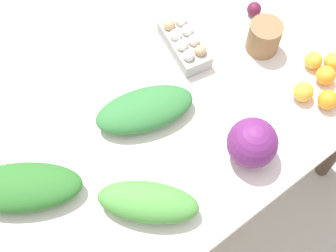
{
  "coord_description": "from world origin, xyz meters",
  "views": [
    {
      "loc": [
        0.46,
        0.6,
        2.14
      ],
      "look_at": [
        0.0,
        0.0,
        0.72
      ],
      "focal_mm": 50.0,
      "sensor_mm": 36.0,
      "label": 1
    }
  ],
  "objects_px": {
    "orange_4": "(313,60)",
    "paper_bag": "(264,37)",
    "egg_carton": "(184,43)",
    "cabbage_purple": "(252,143)",
    "orange_5": "(303,92)",
    "greens_bunch_beet_tops": "(145,109)",
    "orange_6": "(328,100)",
    "greens_bunch_dandelion": "(21,187)",
    "orange_1": "(333,61)",
    "orange_0": "(326,75)",
    "beet_root": "(254,9)",
    "greens_bunch_kale": "(148,202)"
  },
  "relations": [
    {
      "from": "orange_4",
      "to": "paper_bag",
      "type": "bearing_deg",
      "value": -62.75
    },
    {
      "from": "paper_bag",
      "to": "orange_6",
      "type": "relative_size",
      "value": 1.73
    },
    {
      "from": "beet_root",
      "to": "orange_4",
      "type": "relative_size",
      "value": 0.86
    },
    {
      "from": "cabbage_purple",
      "to": "greens_bunch_beet_tops",
      "type": "bearing_deg",
      "value": -60.07
    },
    {
      "from": "greens_bunch_beet_tops",
      "to": "orange_4",
      "type": "bearing_deg",
      "value": 161.99
    },
    {
      "from": "cabbage_purple",
      "to": "orange_4",
      "type": "height_order",
      "value": "cabbage_purple"
    },
    {
      "from": "orange_1",
      "to": "paper_bag",
      "type": "bearing_deg",
      "value": -57.08
    },
    {
      "from": "greens_bunch_kale",
      "to": "orange_5",
      "type": "bearing_deg",
      "value": 179.92
    },
    {
      "from": "orange_4",
      "to": "beet_root",
      "type": "bearing_deg",
      "value": -89.49
    },
    {
      "from": "beet_root",
      "to": "orange_5",
      "type": "relative_size",
      "value": 0.79
    },
    {
      "from": "orange_0",
      "to": "orange_6",
      "type": "bearing_deg",
      "value": 47.59
    },
    {
      "from": "cabbage_purple",
      "to": "orange_0",
      "type": "bearing_deg",
      "value": -172.65
    },
    {
      "from": "cabbage_purple",
      "to": "orange_1",
      "type": "height_order",
      "value": "cabbage_purple"
    },
    {
      "from": "paper_bag",
      "to": "orange_6",
      "type": "distance_m",
      "value": 0.33
    },
    {
      "from": "egg_carton",
      "to": "orange_6",
      "type": "bearing_deg",
      "value": -142.38
    },
    {
      "from": "greens_bunch_kale",
      "to": "greens_bunch_dandelion",
      "type": "xyz_separation_m",
      "value": [
        0.29,
        -0.28,
        -0.0
      ]
    },
    {
      "from": "orange_1",
      "to": "orange_4",
      "type": "height_order",
      "value": "same"
    },
    {
      "from": "greens_bunch_kale",
      "to": "orange_6",
      "type": "relative_size",
      "value": 4.48
    },
    {
      "from": "orange_0",
      "to": "egg_carton",
      "type": "bearing_deg",
      "value": -53.03
    },
    {
      "from": "greens_bunch_beet_tops",
      "to": "orange_1",
      "type": "distance_m",
      "value": 0.72
    },
    {
      "from": "orange_5",
      "to": "paper_bag",
      "type": "bearing_deg",
      "value": -98.84
    },
    {
      "from": "orange_0",
      "to": "orange_1",
      "type": "height_order",
      "value": "orange_0"
    },
    {
      "from": "cabbage_purple",
      "to": "beet_root",
      "type": "height_order",
      "value": "cabbage_purple"
    },
    {
      "from": "egg_carton",
      "to": "paper_bag",
      "type": "xyz_separation_m",
      "value": [
        -0.24,
        0.17,
        0.02
      ]
    },
    {
      "from": "orange_1",
      "to": "orange_4",
      "type": "xyz_separation_m",
      "value": [
        0.05,
        -0.05,
        -0.0
      ]
    },
    {
      "from": "paper_bag",
      "to": "greens_bunch_kale",
      "type": "relative_size",
      "value": 0.39
    },
    {
      "from": "paper_bag",
      "to": "greens_bunch_dandelion",
      "type": "xyz_separation_m",
      "value": [
        1.01,
        -0.03,
        -0.01
      ]
    },
    {
      "from": "egg_carton",
      "to": "orange_5",
      "type": "relative_size",
      "value": 3.66
    },
    {
      "from": "greens_bunch_beet_tops",
      "to": "orange_6",
      "type": "bearing_deg",
      "value": 146.59
    },
    {
      "from": "greens_bunch_kale",
      "to": "greens_bunch_beet_tops",
      "type": "bearing_deg",
      "value": -124.34
    },
    {
      "from": "orange_4",
      "to": "orange_6",
      "type": "height_order",
      "value": "orange_6"
    },
    {
      "from": "egg_carton",
      "to": "paper_bag",
      "type": "height_order",
      "value": "paper_bag"
    },
    {
      "from": "paper_bag",
      "to": "orange_0",
      "type": "bearing_deg",
      "value": 107.0
    },
    {
      "from": "paper_bag",
      "to": "orange_6",
      "type": "bearing_deg",
      "value": 91.07
    },
    {
      "from": "orange_0",
      "to": "orange_4",
      "type": "xyz_separation_m",
      "value": [
        -0.01,
        -0.08,
        -0.0
      ]
    },
    {
      "from": "egg_carton",
      "to": "orange_1",
      "type": "distance_m",
      "value": 0.55
    },
    {
      "from": "greens_bunch_beet_tops",
      "to": "orange_5",
      "type": "bearing_deg",
      "value": 150.49
    },
    {
      "from": "orange_0",
      "to": "orange_5",
      "type": "height_order",
      "value": "orange_5"
    },
    {
      "from": "greens_bunch_beet_tops",
      "to": "beet_root",
      "type": "relative_size",
      "value": 6.12
    },
    {
      "from": "greens_bunch_kale",
      "to": "orange_6",
      "type": "bearing_deg",
      "value": 173.95
    },
    {
      "from": "paper_bag",
      "to": "beet_root",
      "type": "bearing_deg",
      "value": -121.61
    },
    {
      "from": "greens_bunch_dandelion",
      "to": "paper_bag",
      "type": "bearing_deg",
      "value": 178.16
    },
    {
      "from": "paper_bag",
      "to": "orange_5",
      "type": "height_order",
      "value": "paper_bag"
    },
    {
      "from": "beet_root",
      "to": "orange_6",
      "type": "xyz_separation_m",
      "value": [
        0.08,
        0.47,
        0.01
      ]
    },
    {
      "from": "greens_bunch_dandelion",
      "to": "orange_1",
      "type": "xyz_separation_m",
      "value": [
        -1.16,
        0.26,
        -0.01
      ]
    },
    {
      "from": "egg_carton",
      "to": "greens_bunch_beet_tops",
      "type": "xyz_separation_m",
      "value": [
        0.29,
        0.15,
        0.0
      ]
    },
    {
      "from": "paper_bag",
      "to": "greens_bunch_beet_tops",
      "type": "height_order",
      "value": "paper_bag"
    },
    {
      "from": "orange_0",
      "to": "orange_6",
      "type": "xyz_separation_m",
      "value": [
        0.07,
        0.08,
        0.0
      ]
    },
    {
      "from": "egg_carton",
      "to": "cabbage_purple",
      "type": "bearing_deg",
      "value": 179.55
    },
    {
      "from": "orange_1",
      "to": "orange_5",
      "type": "height_order",
      "value": "orange_5"
    }
  ]
}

